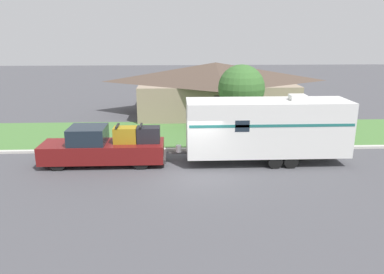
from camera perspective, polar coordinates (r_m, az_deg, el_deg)
name	(u,v)px	position (r m, az deg, el deg)	size (l,w,h in m)	color
ground_plane	(197,174)	(18.05, 0.76, -5.72)	(120.00, 120.00, 0.00)	#47474C
curb_strip	(193,149)	(21.55, 0.18, -1.89)	(80.00, 0.30, 0.14)	beige
lawn_strip	(191,134)	(25.07, -0.22, 0.53)	(80.00, 7.00, 0.03)	#477538
house_across_street	(215,87)	(31.42, 3.55, 7.63)	(13.26, 8.58, 4.17)	gray
pickup_truck	(104,147)	(19.63, -13.27, -1.52)	(6.30, 1.93, 2.08)	black
travel_trailer	(267,127)	(19.59, 11.36, 1.49)	(9.20, 2.30, 3.55)	black
mailbox	(93,131)	(22.46, -14.88, 0.91)	(0.48, 0.20, 1.37)	brown
tree_in_yard	(241,88)	(23.29, 7.52, 7.38)	(2.87, 2.87, 4.71)	brown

